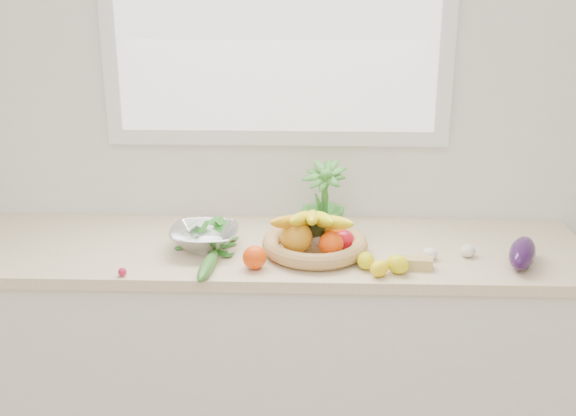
{
  "coord_description": "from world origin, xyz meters",
  "views": [
    {
      "loc": [
        0.13,
        -0.46,
        1.91
      ],
      "look_at": [
        0.05,
        1.93,
        1.05
      ],
      "focal_mm": 45.0,
      "sensor_mm": 36.0,
      "label": 1
    }
  ],
  "objects_px": {
    "eggplant": "(522,253)",
    "cucumber": "(208,266)",
    "colander_with_spinach": "(204,233)",
    "apple": "(344,241)",
    "fruit_basket": "(314,238)",
    "potted_herb": "(323,201)"
  },
  "relations": [
    {
      "from": "eggplant",
      "to": "cucumber",
      "type": "xyz_separation_m",
      "value": [
        -1.05,
        -0.09,
        -0.02
      ]
    },
    {
      "from": "apple",
      "to": "cucumber",
      "type": "xyz_separation_m",
      "value": [
        -0.46,
        -0.19,
        -0.02
      ]
    },
    {
      "from": "cucumber",
      "to": "apple",
      "type": "bearing_deg",
      "value": 22.63
    },
    {
      "from": "colander_with_spinach",
      "to": "potted_herb",
      "type": "bearing_deg",
      "value": 21.1
    },
    {
      "from": "fruit_basket",
      "to": "colander_with_spinach",
      "type": "xyz_separation_m",
      "value": [
        -0.39,
        0.02,
        0.01
      ]
    },
    {
      "from": "cucumber",
      "to": "colander_with_spinach",
      "type": "distance_m",
      "value": 0.2
    },
    {
      "from": "potted_herb",
      "to": "fruit_basket",
      "type": "distance_m",
      "value": 0.2
    },
    {
      "from": "eggplant",
      "to": "colander_with_spinach",
      "type": "distance_m",
      "value": 1.1
    },
    {
      "from": "cucumber",
      "to": "potted_herb",
      "type": "distance_m",
      "value": 0.53
    },
    {
      "from": "eggplant",
      "to": "potted_herb",
      "type": "xyz_separation_m",
      "value": [
        -0.67,
        0.26,
        0.08
      ]
    },
    {
      "from": "apple",
      "to": "eggplant",
      "type": "distance_m",
      "value": 0.61
    },
    {
      "from": "apple",
      "to": "potted_herb",
      "type": "xyz_separation_m",
      "value": [
        -0.07,
        0.16,
        0.09
      ]
    },
    {
      "from": "apple",
      "to": "fruit_basket",
      "type": "xyz_separation_m",
      "value": [
        -0.1,
        -0.01,
        0.01
      ]
    },
    {
      "from": "eggplant",
      "to": "colander_with_spinach",
      "type": "bearing_deg",
      "value": 174.67
    },
    {
      "from": "eggplant",
      "to": "fruit_basket",
      "type": "xyz_separation_m",
      "value": [
        -0.7,
        0.09,
        0.01
      ]
    },
    {
      "from": "potted_herb",
      "to": "fruit_basket",
      "type": "height_order",
      "value": "potted_herb"
    },
    {
      "from": "fruit_basket",
      "to": "apple",
      "type": "bearing_deg",
      "value": 7.68
    },
    {
      "from": "apple",
      "to": "eggplant",
      "type": "xyz_separation_m",
      "value": [
        0.6,
        -0.1,
        0.01
      ]
    },
    {
      "from": "eggplant",
      "to": "fruit_basket",
      "type": "height_order",
      "value": "fruit_basket"
    },
    {
      "from": "fruit_basket",
      "to": "colander_with_spinach",
      "type": "relative_size",
      "value": 1.56
    },
    {
      "from": "apple",
      "to": "fruit_basket",
      "type": "height_order",
      "value": "fruit_basket"
    },
    {
      "from": "fruit_basket",
      "to": "potted_herb",
      "type": "bearing_deg",
      "value": 79.44
    }
  ]
}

